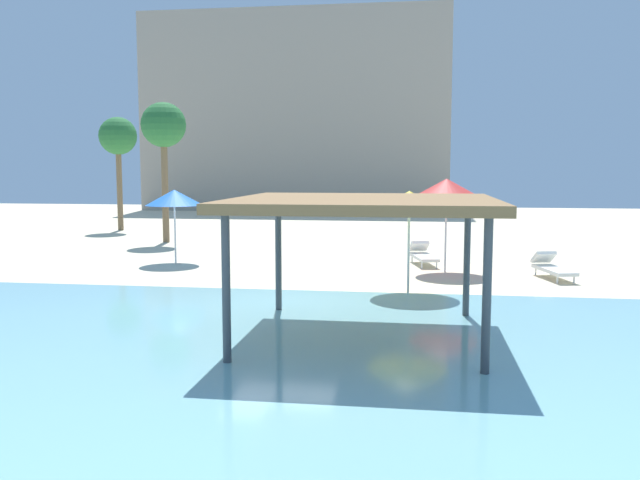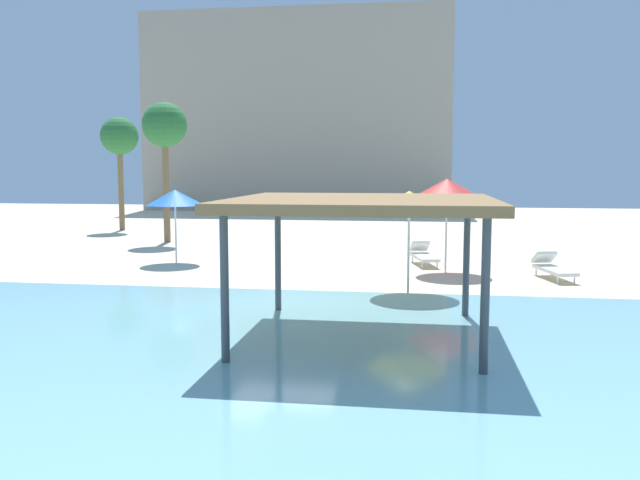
{
  "view_description": "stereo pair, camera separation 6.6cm",
  "coord_description": "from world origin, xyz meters",
  "px_view_note": "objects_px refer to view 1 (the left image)",
  "views": [
    {
      "loc": [
        3.15,
        -15.18,
        3.19
      ],
      "look_at": [
        0.66,
        2.0,
        1.3
      ],
      "focal_mm": 37.31,
      "sensor_mm": 36.0,
      "label": 1
    },
    {
      "loc": [
        3.22,
        -15.17,
        3.19
      ],
      "look_at": [
        0.66,
        2.0,
        1.3
      ],
      "focal_mm": 37.31,
      "sensor_mm": 36.0,
      "label": 2
    }
  ],
  "objects_px": {
    "beach_umbrella_red_0": "(447,189)",
    "palm_tree_1": "(164,128)",
    "shade_pavilion": "(364,206)",
    "lounge_chair_1": "(423,255)",
    "palm_tree_0": "(118,138)",
    "beach_umbrella_yellow_1": "(409,203)",
    "beach_umbrella_blue_2": "(174,198)",
    "lounge_chair_0": "(552,267)"
  },
  "relations": [
    {
      "from": "beach_umbrella_red_0",
      "to": "palm_tree_1",
      "type": "height_order",
      "value": "palm_tree_1"
    },
    {
      "from": "shade_pavilion",
      "to": "palm_tree_1",
      "type": "relative_size",
      "value": 0.8
    },
    {
      "from": "lounge_chair_1",
      "to": "palm_tree_0",
      "type": "height_order",
      "value": "palm_tree_0"
    },
    {
      "from": "beach_umbrella_yellow_1",
      "to": "palm_tree_0",
      "type": "bearing_deg",
      "value": 133.91
    },
    {
      "from": "beach_umbrella_blue_2",
      "to": "lounge_chair_1",
      "type": "bearing_deg",
      "value": 5.44
    },
    {
      "from": "beach_umbrella_yellow_1",
      "to": "beach_umbrella_blue_2",
      "type": "distance_m",
      "value": 9.07
    },
    {
      "from": "shade_pavilion",
      "to": "beach_umbrella_red_0",
      "type": "distance_m",
      "value": 8.51
    },
    {
      "from": "beach_umbrella_blue_2",
      "to": "lounge_chair_0",
      "type": "bearing_deg",
      "value": -7.13
    },
    {
      "from": "shade_pavilion",
      "to": "beach_umbrella_yellow_1",
      "type": "relative_size",
      "value": 1.83
    },
    {
      "from": "beach_umbrella_red_0",
      "to": "lounge_chair_1",
      "type": "xyz_separation_m",
      "value": [
        -0.66,
        1.52,
        -2.23
      ]
    },
    {
      "from": "beach_umbrella_blue_2",
      "to": "palm_tree_0",
      "type": "distance_m",
      "value": 13.17
    },
    {
      "from": "beach_umbrella_red_0",
      "to": "palm_tree_1",
      "type": "relative_size",
      "value": 0.48
    },
    {
      "from": "palm_tree_0",
      "to": "palm_tree_1",
      "type": "bearing_deg",
      "value": -48.6
    },
    {
      "from": "beach_umbrella_red_0",
      "to": "beach_umbrella_yellow_1",
      "type": "height_order",
      "value": "beach_umbrella_red_0"
    },
    {
      "from": "shade_pavilion",
      "to": "beach_umbrella_red_0",
      "type": "height_order",
      "value": "beach_umbrella_red_0"
    },
    {
      "from": "beach_umbrella_yellow_1",
      "to": "palm_tree_0",
      "type": "xyz_separation_m",
      "value": [
        -14.85,
        15.43,
        2.36
      ]
    },
    {
      "from": "beach_umbrella_blue_2",
      "to": "palm_tree_1",
      "type": "xyz_separation_m",
      "value": [
        -2.63,
        5.91,
        2.67
      ]
    },
    {
      "from": "lounge_chair_1",
      "to": "palm_tree_1",
      "type": "xyz_separation_m",
      "value": [
        -10.89,
        5.13,
        4.54
      ]
    },
    {
      "from": "shade_pavilion",
      "to": "palm_tree_1",
      "type": "xyz_separation_m",
      "value": [
        -9.69,
        14.95,
        2.38
      ]
    },
    {
      "from": "palm_tree_0",
      "to": "lounge_chair_1",
      "type": "bearing_deg",
      "value": -33.46
    },
    {
      "from": "beach_umbrella_yellow_1",
      "to": "beach_umbrella_blue_2",
      "type": "relative_size",
      "value": 1.06
    },
    {
      "from": "beach_umbrella_yellow_1",
      "to": "palm_tree_1",
      "type": "relative_size",
      "value": 0.44
    },
    {
      "from": "beach_umbrella_blue_2",
      "to": "palm_tree_0",
      "type": "height_order",
      "value": "palm_tree_0"
    },
    {
      "from": "beach_umbrella_yellow_1",
      "to": "beach_umbrella_blue_2",
      "type": "bearing_deg",
      "value": 149.87
    },
    {
      "from": "shade_pavilion",
      "to": "lounge_chair_0",
      "type": "height_order",
      "value": "shade_pavilion"
    },
    {
      "from": "beach_umbrella_blue_2",
      "to": "palm_tree_1",
      "type": "relative_size",
      "value": 0.41
    },
    {
      "from": "beach_umbrella_red_0",
      "to": "beach_umbrella_blue_2",
      "type": "xyz_separation_m",
      "value": [
        -8.92,
        0.74,
        -0.36
      ]
    },
    {
      "from": "shade_pavilion",
      "to": "lounge_chair_0",
      "type": "xyz_separation_m",
      "value": [
        4.88,
        7.54,
        -2.16
      ]
    },
    {
      "from": "lounge_chair_0",
      "to": "beach_umbrella_yellow_1",
      "type": "bearing_deg",
      "value": -67.03
    },
    {
      "from": "beach_umbrella_red_0",
      "to": "lounge_chair_0",
      "type": "xyz_separation_m",
      "value": [
        3.01,
        -0.76,
        -2.23
      ]
    },
    {
      "from": "shade_pavilion",
      "to": "beach_umbrella_blue_2",
      "type": "bearing_deg",
      "value": 127.99
    },
    {
      "from": "beach_umbrella_red_0",
      "to": "beach_umbrella_blue_2",
      "type": "relative_size",
      "value": 1.16
    },
    {
      "from": "palm_tree_1",
      "to": "beach_umbrella_red_0",
      "type": "bearing_deg",
      "value": -29.93
    },
    {
      "from": "lounge_chair_0",
      "to": "lounge_chair_1",
      "type": "relative_size",
      "value": 1.0
    },
    {
      "from": "lounge_chair_0",
      "to": "palm_tree_0",
      "type": "height_order",
      "value": "palm_tree_0"
    },
    {
      "from": "lounge_chair_1",
      "to": "beach_umbrella_yellow_1",
      "type": "bearing_deg",
      "value": -17.24
    },
    {
      "from": "beach_umbrella_blue_2",
      "to": "palm_tree_1",
      "type": "distance_m",
      "value": 7.0
    },
    {
      "from": "beach_umbrella_yellow_1",
      "to": "lounge_chair_1",
      "type": "bearing_deg",
      "value": 85.55
    },
    {
      "from": "shade_pavilion",
      "to": "beach_umbrella_blue_2",
      "type": "xyz_separation_m",
      "value": [
        -7.06,
        9.04,
        -0.29
      ]
    },
    {
      "from": "beach_umbrella_yellow_1",
      "to": "beach_umbrella_blue_2",
      "type": "xyz_separation_m",
      "value": [
        -7.85,
        4.55,
        -0.12
      ]
    },
    {
      "from": "beach_umbrella_red_0",
      "to": "lounge_chair_0",
      "type": "bearing_deg",
      "value": -14.08
    },
    {
      "from": "beach_umbrella_red_0",
      "to": "lounge_chair_1",
      "type": "bearing_deg",
      "value": 113.49
    }
  ]
}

